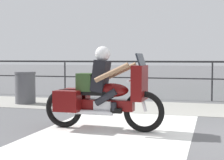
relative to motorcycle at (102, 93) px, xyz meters
name	(u,v)px	position (x,y,z in m)	size (l,w,h in m)	color
ground_plane	(211,138)	(2.00, -0.16, -0.70)	(120.00, 120.00, 0.00)	#565659
sidewalk_band	(212,110)	(2.00, 3.24, -0.69)	(44.00, 2.40, 0.01)	#99968E
crosswalk_band	(112,135)	(0.30, -0.36, -0.70)	(2.78, 6.00, 0.01)	silver
fence_railing	(212,70)	(2.00, 5.19, 0.31)	(36.00, 0.05, 1.28)	#232326
motorcycle	(102,93)	(0.00, 0.00, 0.00)	(2.37, 0.76, 1.59)	black
trash_bin	(25,88)	(-3.39, 2.94, -0.21)	(0.63, 0.63, 0.96)	#515156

